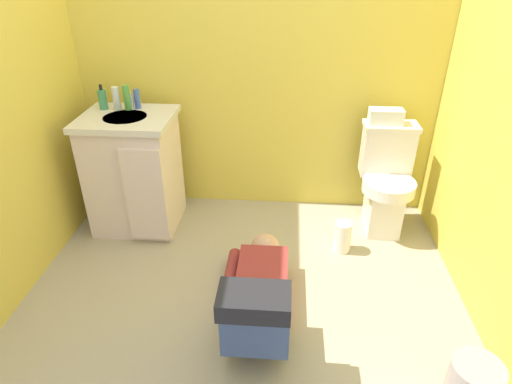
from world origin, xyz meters
TOP-DOWN VIEW (x-y plane):
  - ground_plane at (0.00, 0.00)m, footprint 3.03×3.02m
  - wall_back at (0.00, 1.05)m, footprint 2.69×0.08m
  - toilet at (0.91, 0.73)m, footprint 0.36×0.46m
  - vanity_cabinet at (-0.82, 0.64)m, footprint 0.60×0.53m
  - faucet at (-0.83, 0.79)m, footprint 0.02×0.02m
  - person_plumber at (0.10, -0.25)m, footprint 0.39×1.06m
  - tissue_box at (0.87, 0.82)m, footprint 0.22×0.11m
  - soap_dispenser at (-1.02, 0.77)m, footprint 0.06×0.06m
  - bottle_clear at (-0.92, 0.76)m, footprint 0.05×0.05m
  - bottle_green at (-0.85, 0.77)m, footprint 0.05×0.05m
  - bottle_blue at (-0.79, 0.80)m, footprint 0.04×0.04m
  - paper_towel_roll at (0.61, 0.41)m, footprint 0.11×0.11m

SIDE VIEW (x-z plane):
  - ground_plane at x=0.00m, z-range -0.04..0.00m
  - paper_towel_roll at x=0.61m, z-range 0.00..0.21m
  - person_plumber at x=0.10m, z-range -0.08..0.44m
  - toilet at x=0.91m, z-range -0.01..0.74m
  - vanity_cabinet at x=-0.82m, z-range 0.01..0.83m
  - tissue_box at x=0.87m, z-range 0.75..0.85m
  - faucet at x=-0.83m, z-range 0.82..0.92m
  - bottle_blue at x=-0.79m, z-range 0.82..0.95m
  - soap_dispenser at x=-1.02m, z-range 0.80..0.97m
  - bottle_clear at x=-0.92m, z-range 0.82..0.97m
  - bottle_green at x=-0.85m, z-range 0.82..0.98m
  - wall_back at x=0.00m, z-range 0.00..2.40m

